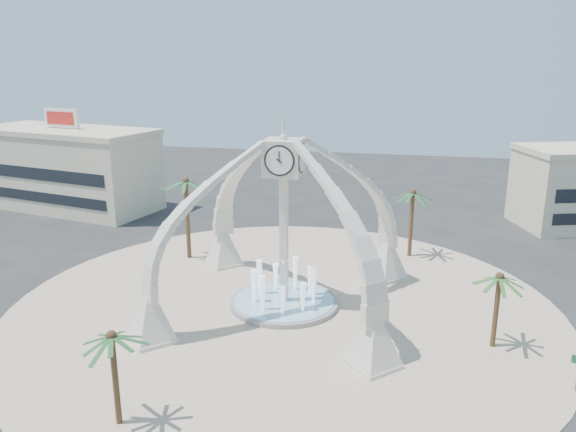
% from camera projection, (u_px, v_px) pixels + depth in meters
% --- Properties ---
extents(ground, '(140.00, 140.00, 0.00)m').
position_uv_depth(ground, '(284.00, 305.00, 41.46)').
color(ground, '#282828').
rests_on(ground, ground).
extents(plaza, '(40.00, 40.00, 0.06)m').
position_uv_depth(plaza, '(284.00, 305.00, 41.46)').
color(plaza, beige).
rests_on(plaza, ground).
extents(clock_tower, '(17.94, 17.94, 16.30)m').
position_uv_depth(clock_tower, '(284.00, 221.00, 39.70)').
color(clock_tower, silver).
rests_on(clock_tower, ground).
extents(fountain, '(8.00, 8.00, 3.62)m').
position_uv_depth(fountain, '(284.00, 302.00, 41.39)').
color(fountain, '#949497').
rests_on(fountain, ground).
extents(building_nw, '(23.75, 13.73, 11.90)m').
position_uv_depth(building_nw, '(67.00, 168.00, 67.57)').
color(building_nw, beige).
rests_on(building_nw, ground).
extents(palm_east, '(3.66, 3.66, 5.41)m').
position_uv_depth(palm_east, '(500.00, 278.00, 34.25)').
color(palm_east, brown).
rests_on(palm_east, ground).
extents(palm_west, '(4.66, 4.66, 7.99)m').
position_uv_depth(palm_west, '(186.00, 182.00, 49.34)').
color(palm_west, brown).
rests_on(palm_west, ground).
extents(palm_north, '(4.85, 4.85, 6.78)m').
position_uv_depth(palm_north, '(413.00, 193.00, 50.11)').
color(palm_north, brown).
rests_on(palm_north, ground).
extents(palm_south, '(4.29, 4.29, 5.49)m').
position_uv_depth(palm_south, '(111.00, 337.00, 26.77)').
color(palm_south, brown).
rests_on(palm_south, ground).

